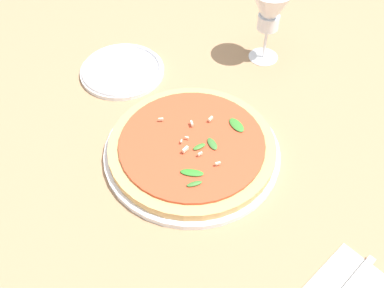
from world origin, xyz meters
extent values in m
plane|color=#9E7A56|center=(0.00, 0.00, 0.00)|extent=(6.00, 6.00, 0.00)
cylinder|color=white|center=(0.04, -0.04, 0.01)|extent=(0.35, 0.35, 0.01)
cylinder|color=tan|center=(0.04, -0.04, 0.02)|extent=(0.33, 0.33, 0.02)
cylinder|color=#C64728|center=(0.04, -0.04, 0.03)|extent=(0.29, 0.29, 0.01)
ellipsoid|color=#3D772C|center=(0.03, -0.02, 0.04)|extent=(0.03, 0.01, 0.01)
ellipsoid|color=#367F2D|center=(-0.06, -0.01, 0.04)|extent=(0.03, 0.05, 0.01)
ellipsoid|color=#3A7430|center=(0.01, -0.01, 0.04)|extent=(0.02, 0.04, 0.01)
ellipsoid|color=#3A742D|center=(0.10, 0.04, 0.04)|extent=(0.03, 0.02, 0.01)
ellipsoid|color=#318229|center=(0.08, 0.02, 0.04)|extent=(0.04, 0.04, 0.01)
cube|color=beige|center=(0.06, -0.03, 0.04)|extent=(0.01, 0.01, 0.01)
cube|color=beige|center=(0.05, -0.12, 0.04)|extent=(0.01, 0.01, 0.01)
cube|color=beige|center=(0.01, -0.07, 0.04)|extent=(0.01, 0.01, 0.01)
cube|color=beige|center=(0.05, -0.05, 0.04)|extent=(0.01, 0.01, 0.00)
cube|color=beige|center=(0.04, -0.05, 0.04)|extent=(0.01, 0.01, 0.00)
cube|color=beige|center=(-0.03, -0.06, 0.04)|extent=(0.01, 0.01, 0.01)
cube|color=beige|center=(0.04, 0.04, 0.04)|extent=(0.01, 0.01, 0.01)
cube|color=beige|center=(0.05, 0.00, 0.04)|extent=(0.01, 0.00, 0.01)
cylinder|color=white|center=(-0.30, -0.16, 0.00)|extent=(0.07, 0.07, 0.00)
cylinder|color=white|center=(-0.30, -0.16, 0.04)|extent=(0.01, 0.01, 0.08)
cone|color=white|center=(-0.30, -0.16, 0.13)|extent=(0.09, 0.09, 0.10)
cylinder|color=white|center=(-0.30, -0.16, 0.10)|extent=(0.05, 0.05, 0.03)
cube|color=silver|center=(0.01, 0.34, 0.01)|extent=(0.12, 0.02, 0.00)
cylinder|color=white|center=(0.00, -0.34, 0.01)|extent=(0.20, 0.20, 0.01)
torus|color=white|center=(0.00, -0.34, 0.01)|extent=(0.19, 0.19, 0.01)
camera|label=1|loc=(0.41, 0.41, 0.69)|focal=42.00mm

